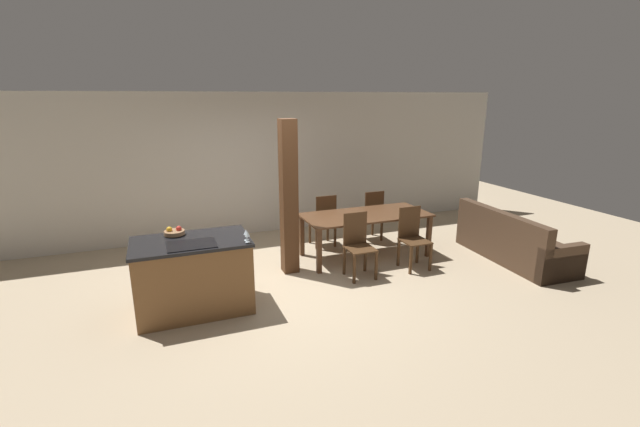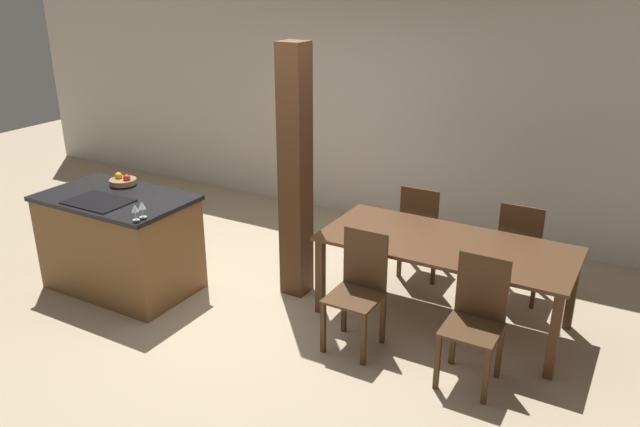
# 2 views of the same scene
# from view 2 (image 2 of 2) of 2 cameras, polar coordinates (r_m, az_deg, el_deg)

# --- Properties ---
(ground_plane) EXTENTS (16.00, 16.00, 0.00)m
(ground_plane) POSITION_cam_2_polar(r_m,az_deg,el_deg) (5.79, -6.22, -8.37)
(ground_plane) COLOR tan
(wall_back) EXTENTS (11.20, 0.08, 2.70)m
(wall_back) POSITION_cam_2_polar(r_m,az_deg,el_deg) (7.44, 5.21, 9.51)
(wall_back) COLOR beige
(wall_back) RESTS_ON ground_plane
(kitchen_island) EXTENTS (1.41, 0.86, 0.94)m
(kitchen_island) POSITION_cam_2_polar(r_m,az_deg,el_deg) (6.18, -17.79, -2.51)
(kitchen_island) COLOR brown
(kitchen_island) RESTS_ON ground_plane
(fruit_bowl) EXTENTS (0.25, 0.25, 0.11)m
(fruit_bowl) POSITION_cam_2_polar(r_m,az_deg,el_deg) (6.29, -17.58, 2.87)
(fruit_bowl) COLOR #99704C
(fruit_bowl) RESTS_ON kitchen_island
(wine_glass_near) EXTENTS (0.06, 0.06, 0.14)m
(wine_glass_near) POSITION_cam_2_polar(r_m,az_deg,el_deg) (5.31, -16.56, 0.42)
(wine_glass_near) COLOR silver
(wine_glass_near) RESTS_ON kitchen_island
(wine_glass_middle) EXTENTS (0.06, 0.06, 0.14)m
(wine_glass_middle) POSITION_cam_2_polar(r_m,az_deg,el_deg) (5.36, -15.98, 0.68)
(wine_glass_middle) COLOR silver
(wine_glass_middle) RESTS_ON kitchen_island
(dining_table) EXTENTS (2.10, 0.94, 0.73)m
(dining_table) POSITION_cam_2_polar(r_m,az_deg,el_deg) (5.35, 11.44, -3.44)
(dining_table) COLOR #51331E
(dining_table) RESTS_ON ground_plane
(dining_chair_near_left) EXTENTS (0.40, 0.40, 0.96)m
(dining_chair_near_left) POSITION_cam_2_polar(r_m,az_deg,el_deg) (4.99, 3.53, -6.84)
(dining_chair_near_left) COLOR #472D19
(dining_chair_near_left) RESTS_ON ground_plane
(dining_chair_near_right) EXTENTS (0.40, 0.40, 0.96)m
(dining_chair_near_right) POSITION_cam_2_polar(r_m,az_deg,el_deg) (4.71, 14.02, -9.32)
(dining_chair_near_right) COLOR #472D19
(dining_chair_near_right) RESTS_ON ground_plane
(dining_chair_far_left) EXTENTS (0.40, 0.40, 0.96)m
(dining_chair_far_left) POSITION_cam_2_polar(r_m,az_deg,el_deg) (6.15, 9.29, -1.50)
(dining_chair_far_left) COLOR #472D19
(dining_chair_far_left) RESTS_ON ground_plane
(dining_chair_far_right) EXTENTS (0.40, 0.40, 0.96)m
(dining_chair_far_right) POSITION_cam_2_polar(r_m,az_deg,el_deg) (5.93, 17.84, -3.18)
(dining_chair_far_right) COLOR #472D19
(dining_chair_far_right) RESTS_ON ground_plane
(timber_post) EXTENTS (0.23, 0.23, 2.32)m
(timber_post) POSITION_cam_2_polar(r_m,az_deg,el_deg) (5.56, -2.27, 3.55)
(timber_post) COLOR #4C2D19
(timber_post) RESTS_ON ground_plane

